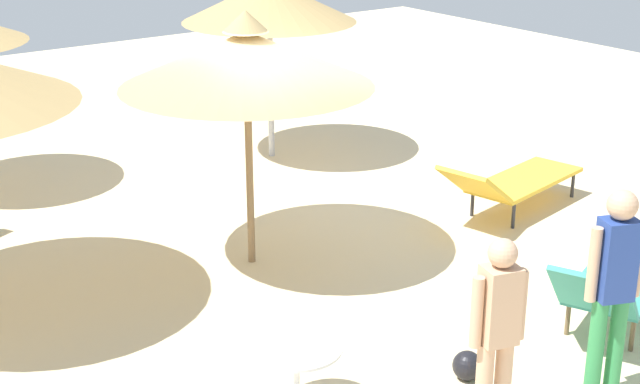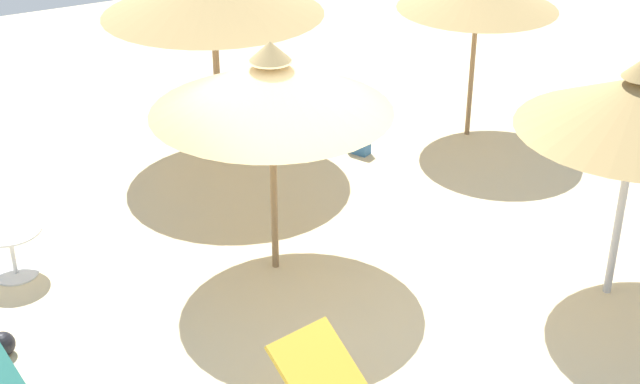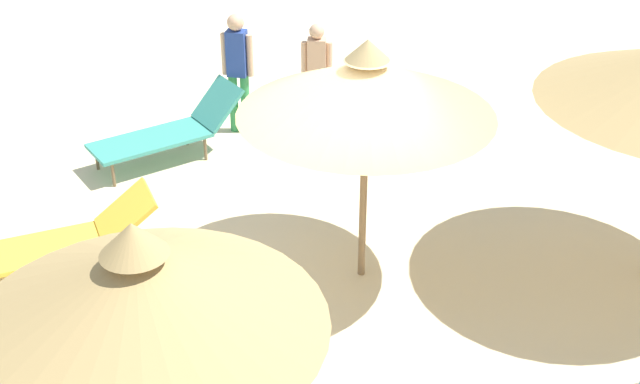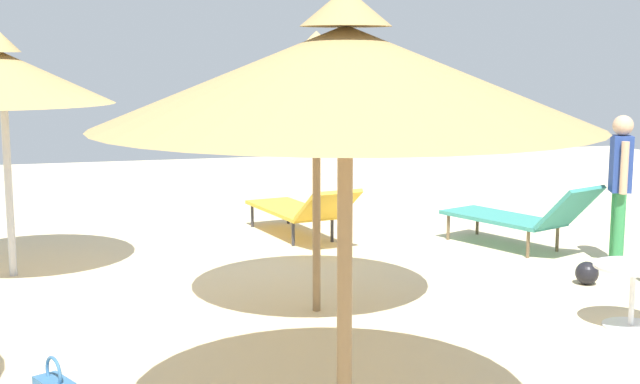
{
  "view_description": "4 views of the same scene",
  "coord_description": "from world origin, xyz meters",
  "px_view_note": "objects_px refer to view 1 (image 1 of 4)",
  "views": [
    {
      "loc": [
        -5.56,
        -8.16,
        4.21
      ],
      "look_at": [
        -0.01,
        -0.53,
        0.75
      ],
      "focal_mm": 52.99,
      "sensor_mm": 36.0,
      "label": 1
    },
    {
      "loc": [
        7.56,
        -4.11,
        5.78
      ],
      "look_at": [
        -0.36,
        0.21,
        1.01
      ],
      "focal_mm": 52.43,
      "sensor_mm": 36.0,
      "label": 2
    },
    {
      "loc": [
        1.26,
        7.18,
        5.36
      ],
      "look_at": [
        -0.31,
        -0.67,
        0.82
      ],
      "focal_mm": 47.01,
      "sensor_mm": 36.0,
      "label": 3
    },
    {
      "loc": [
        -8.64,
        1.91,
        2.5
      ],
      "look_at": [
        -0.7,
        -0.22,
        1.18
      ],
      "focal_mm": 48.85,
      "sensor_mm": 36.0,
      "label": 4
    }
  ],
  "objects_px": {
    "beach_ball": "(467,366)",
    "lounge_chair_back": "(613,283)",
    "parasol_umbrella_edge": "(269,1)",
    "parasol_umbrella_far_right": "(246,59)",
    "person_standing_front": "(497,328)",
    "lounge_chair_far_left": "(511,181)",
    "side_table_round": "(297,367)",
    "person_standing_near_right": "(614,281)"
  },
  "relations": [
    {
      "from": "beach_ball",
      "to": "lounge_chair_back",
      "type": "bearing_deg",
      "value": -3.62
    },
    {
      "from": "parasol_umbrella_edge",
      "to": "parasol_umbrella_far_right",
      "type": "xyz_separation_m",
      "value": [
        -2.21,
        -2.98,
        -0.02
      ]
    },
    {
      "from": "lounge_chair_back",
      "to": "parasol_umbrella_edge",
      "type": "bearing_deg",
      "value": 87.16
    },
    {
      "from": "parasol_umbrella_edge",
      "to": "person_standing_front",
      "type": "distance_m",
      "value": 7.32
    },
    {
      "from": "parasol_umbrella_edge",
      "to": "lounge_chair_far_left",
      "type": "height_order",
      "value": "parasol_umbrella_edge"
    },
    {
      "from": "lounge_chair_far_left",
      "to": "beach_ball",
      "type": "xyz_separation_m",
      "value": [
        -3.11,
        -2.45,
        -0.29
      ]
    },
    {
      "from": "person_standing_front",
      "to": "beach_ball",
      "type": "relative_size",
      "value": 6.4
    },
    {
      "from": "parasol_umbrella_edge",
      "to": "side_table_round",
      "type": "xyz_separation_m",
      "value": [
        -3.47,
        -5.64,
        -1.82
      ]
    },
    {
      "from": "lounge_chair_far_left",
      "to": "person_standing_near_right",
      "type": "distance_m",
      "value": 4.11
    },
    {
      "from": "person_standing_near_right",
      "to": "parasol_umbrella_far_right",
      "type": "bearing_deg",
      "value": 102.62
    },
    {
      "from": "parasol_umbrella_far_right",
      "to": "lounge_chair_far_left",
      "type": "bearing_deg",
      "value": -11.18
    },
    {
      "from": "parasol_umbrella_edge",
      "to": "lounge_chair_back",
      "type": "relative_size",
      "value": 1.23
    },
    {
      "from": "person_standing_near_right",
      "to": "side_table_round",
      "type": "distance_m",
      "value": 2.56
    },
    {
      "from": "parasol_umbrella_far_right",
      "to": "lounge_chair_back",
      "type": "distance_m",
      "value": 4.13
    },
    {
      "from": "lounge_chair_back",
      "to": "beach_ball",
      "type": "distance_m",
      "value": 1.76
    },
    {
      "from": "parasol_umbrella_far_right",
      "to": "person_standing_near_right",
      "type": "relative_size",
      "value": 1.52
    },
    {
      "from": "parasol_umbrella_far_right",
      "to": "lounge_chair_back",
      "type": "height_order",
      "value": "parasol_umbrella_far_right"
    },
    {
      "from": "parasol_umbrella_far_right",
      "to": "beach_ball",
      "type": "distance_m",
      "value": 3.74
    },
    {
      "from": "lounge_chair_back",
      "to": "side_table_round",
      "type": "relative_size",
      "value": 3.06
    },
    {
      "from": "person_standing_front",
      "to": "beach_ball",
      "type": "distance_m",
      "value": 1.13
    },
    {
      "from": "lounge_chair_far_left",
      "to": "side_table_round",
      "type": "distance_m",
      "value": 4.97
    },
    {
      "from": "parasol_umbrella_far_right",
      "to": "person_standing_near_right",
      "type": "bearing_deg",
      "value": -77.38
    },
    {
      "from": "lounge_chair_far_left",
      "to": "person_standing_near_right",
      "type": "bearing_deg",
      "value": -126.28
    },
    {
      "from": "person_standing_near_right",
      "to": "person_standing_front",
      "type": "bearing_deg",
      "value": 172.71
    },
    {
      "from": "parasol_umbrella_far_right",
      "to": "person_standing_front",
      "type": "height_order",
      "value": "parasol_umbrella_far_right"
    },
    {
      "from": "parasol_umbrella_far_right",
      "to": "lounge_chair_back",
      "type": "xyz_separation_m",
      "value": [
        1.91,
        -3.21,
        -1.77
      ]
    },
    {
      "from": "parasol_umbrella_edge",
      "to": "person_standing_front",
      "type": "xyz_separation_m",
      "value": [
        -2.46,
        -6.76,
        -1.31
      ]
    },
    {
      "from": "person_standing_near_right",
      "to": "person_standing_front",
      "type": "height_order",
      "value": "person_standing_near_right"
    },
    {
      "from": "parasol_umbrella_edge",
      "to": "lounge_chair_far_left",
      "type": "xyz_separation_m",
      "value": [
        1.07,
        -3.63,
        -1.81
      ]
    },
    {
      "from": "lounge_chair_far_left",
      "to": "person_standing_front",
      "type": "relative_size",
      "value": 1.48
    },
    {
      "from": "parasol_umbrella_edge",
      "to": "lounge_chair_far_left",
      "type": "distance_m",
      "value": 4.19
    },
    {
      "from": "person_standing_near_right",
      "to": "side_table_round",
      "type": "height_order",
      "value": "person_standing_near_right"
    },
    {
      "from": "lounge_chair_back",
      "to": "side_table_round",
      "type": "height_order",
      "value": "lounge_chair_back"
    },
    {
      "from": "parasol_umbrella_edge",
      "to": "parasol_umbrella_far_right",
      "type": "bearing_deg",
      "value": -126.64
    },
    {
      "from": "side_table_round",
      "to": "parasol_umbrella_far_right",
      "type": "bearing_deg",
      "value": 64.77
    },
    {
      "from": "person_standing_near_right",
      "to": "person_standing_front",
      "type": "distance_m",
      "value": 1.14
    },
    {
      "from": "lounge_chair_far_left",
      "to": "side_table_round",
      "type": "xyz_separation_m",
      "value": [
        -4.54,
        -2.02,
        -0.01
      ]
    },
    {
      "from": "parasol_umbrella_far_right",
      "to": "beach_ball",
      "type": "relative_size",
      "value": 10.71
    },
    {
      "from": "person_standing_front",
      "to": "side_table_round",
      "type": "relative_size",
      "value": 2.23
    },
    {
      "from": "beach_ball",
      "to": "lounge_chair_far_left",
      "type": "bearing_deg",
      "value": 38.26
    },
    {
      "from": "lounge_chair_far_left",
      "to": "lounge_chair_back",
      "type": "distance_m",
      "value": 2.91
    },
    {
      "from": "lounge_chair_back",
      "to": "person_standing_near_right",
      "type": "xyz_separation_m",
      "value": [
        -1.03,
        -0.72,
        0.58
      ]
    }
  ]
}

